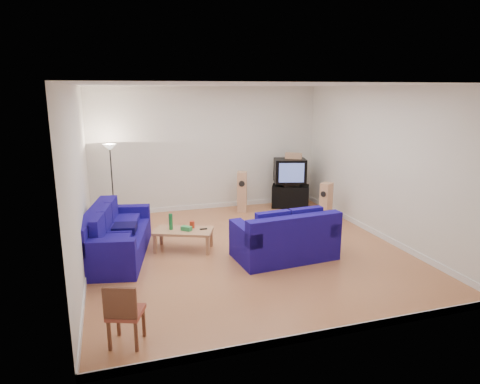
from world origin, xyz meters
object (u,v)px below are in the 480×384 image
object	(u,v)px
coffee_table	(183,232)
tv_stand	(290,196)
sofa_three_seat	(113,239)
television	(290,171)
sofa_loveseat	(286,241)

from	to	relation	value
coffee_table	tv_stand	world-z (taller)	tv_stand
sofa_three_seat	coffee_table	bearing A→B (deg)	99.72
coffee_table	television	xyz separation A→B (m)	(3.28, 2.28, 0.65)
sofa_three_seat	coffee_table	xyz separation A→B (m)	(1.34, -0.04, 0.02)
sofa_loveseat	television	bearing A→B (deg)	60.68
sofa_three_seat	television	bearing A→B (deg)	127.39
tv_stand	television	world-z (taller)	television
sofa_loveseat	tv_stand	world-z (taller)	sofa_loveseat
sofa_three_seat	sofa_loveseat	size ratio (longest dim) A/B	1.32
coffee_table	television	bearing A→B (deg)	34.79
sofa_three_seat	tv_stand	bearing A→B (deg)	127.42
tv_stand	television	bearing A→B (deg)	-125.97
sofa_three_seat	coffee_table	distance (m)	1.34
television	sofa_loveseat	bearing A→B (deg)	-99.24
tv_stand	television	distance (m)	0.72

